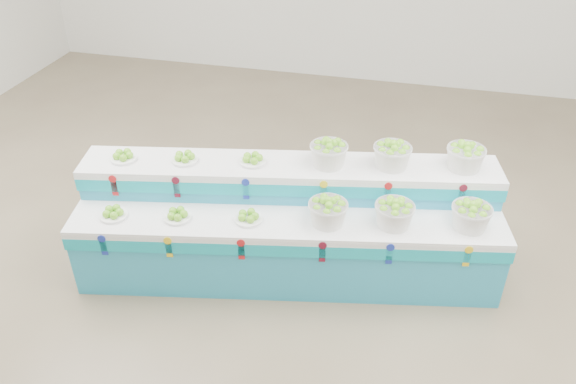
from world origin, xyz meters
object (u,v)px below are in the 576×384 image
object	(u,v)px
plate_upper_mid	(185,157)
basket_upper_right	(465,156)
display_stand	(288,224)
basket_lower_left	(328,211)

from	to	relation	value
plate_upper_mid	basket_upper_right	size ratio (longest dim) A/B	0.73
plate_upper_mid	display_stand	bearing A→B (deg)	-2.84
display_stand	basket_upper_right	size ratio (longest dim) A/B	11.28
basket_lower_left	basket_upper_right	xyz separation A→B (m)	(1.09, 0.70, 0.30)
display_stand	basket_lower_left	xyz separation A→B (m)	(0.39, -0.16, 0.33)
display_stand	basket_lower_left	world-z (taller)	display_stand
display_stand	basket_upper_right	xyz separation A→B (m)	(1.49, 0.53, 0.63)
plate_upper_mid	basket_upper_right	bearing A→B (deg)	11.12
basket_lower_left	plate_upper_mid	xyz separation A→B (m)	(-1.38, 0.21, 0.23)
basket_lower_left	basket_upper_right	size ratio (longest dim) A/B	1.00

